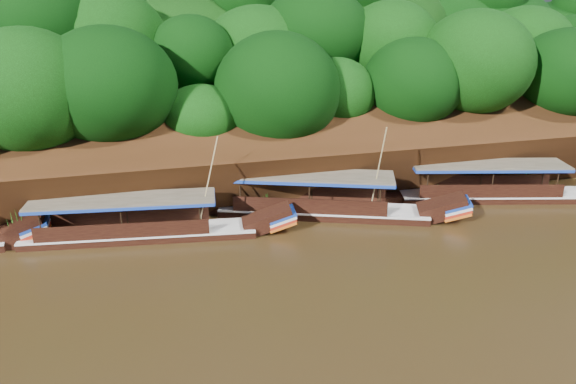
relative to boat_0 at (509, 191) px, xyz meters
name	(u,v)px	position (x,y,z in m)	size (l,w,h in m)	color
ground	(414,270)	(-10.75, -7.42, -0.55)	(160.00, 160.00, 0.00)	black
riverbank	(288,129)	(-10.76, 15.31, 1.34)	(120.00, 30.06, 19.40)	#311B0B
boat_0	(509,191)	(0.00, 0.00, 0.00)	(15.06, 5.74, 6.34)	black
boat_1	(336,207)	(-11.96, 0.31, 0.03)	(14.64, 7.50, 6.38)	black
boat_2	(154,228)	(-22.73, 0.07, -0.02)	(15.07, 3.97, 6.05)	black
reeds	(289,196)	(-14.41, 2.10, 0.33)	(49.89, 2.67, 2.17)	#266218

